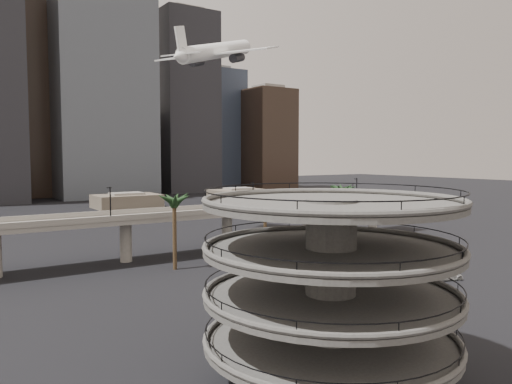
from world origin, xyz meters
TOP-DOWN VIEW (x-y plane):
  - ground at (0.00, 0.00)m, footprint 700.00×700.00m
  - parking_ramp at (-13.00, -4.00)m, footprint 22.20×22.20m
  - overpass at (0.00, 55.00)m, footprint 130.00×9.30m
  - palm_trees at (21.48, 47.47)m, footprint 54.40×18.40m
  - low_buildings at (6.89, 142.30)m, footprint 135.00×27.50m
  - skyline at (15.11, 217.08)m, footprint 269.00×86.00m
  - airborne_jet at (18.41, 72.65)m, footprint 33.13×30.74m
  - car_a at (-10.49, 11.13)m, footprint 4.66×2.49m
  - car_b at (15.51, 16.81)m, footprint 4.54×2.21m
  - car_c at (27.31, 13.03)m, footprint 5.80×3.78m

SIDE VIEW (x-z plane):
  - ground at x=0.00m, z-range 0.00..0.00m
  - car_b at x=15.51m, z-range 0.00..1.43m
  - car_a at x=-10.49m, z-range 0.00..1.51m
  - car_c at x=27.31m, z-range 0.00..1.56m
  - low_buildings at x=6.89m, z-range -0.54..6.26m
  - overpass at x=0.00m, z-range -0.01..14.69m
  - parking_ramp at x=-13.00m, z-range 1.16..18.51m
  - palm_trees at x=21.48m, z-range 4.30..18.30m
  - airborne_jet at x=18.41m, z-range 39.00..51.46m
  - skyline at x=15.11m, z-range -16.72..107.88m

